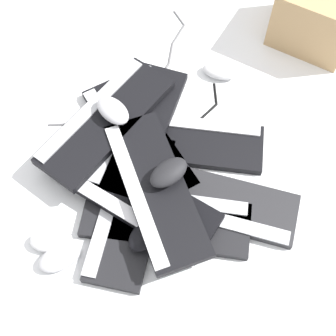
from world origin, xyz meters
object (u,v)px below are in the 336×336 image
Objects in this scene: keyboard_7 at (155,189)px; mouse_6 at (112,99)px; keyboard_0 at (130,207)px; keyboard_3 at (186,141)px; mouse_3 at (113,110)px; keyboard_1 at (166,219)px; cardboard_box at (319,14)px; keyboard_2 at (214,202)px; keyboard_8 at (106,120)px; mouse_1 at (220,70)px; keyboard_5 at (139,127)px; mouse_2 at (169,173)px; mouse_5 at (146,234)px; keyboard_6 at (137,198)px; mouse_0 at (51,240)px; keyboard_4 at (137,138)px; mouse_4 at (60,258)px.

keyboard_7 reaches higher than mouse_6.
keyboard_7 is at bearing 176.43° from keyboard_0.
mouse_3 is (0.17, -0.12, 0.10)m from keyboard_3.
keyboard_0 is at bearing -44.62° from keyboard_1.
mouse_3 is at bearing 7.27° from cardboard_box.
keyboard_8 is at bearing -60.44° from keyboard_2.
mouse_1 is at bearing -143.57° from keyboard_0.
mouse_2 is (-0.01, 0.20, 0.07)m from keyboard_5.
keyboard_2 is at bearing 177.65° from keyboard_1.
mouse_5 is 1.00× the size of mouse_6.
keyboard_6 is at bearing 66.95° from keyboard_5.
mouse_2 reaches higher than keyboard_5.
keyboard_2 is at bearing 152.39° from keyboard_7.
keyboard_1 is at bearing 98.12° from keyboard_8.
mouse_6 is at bearing -99.93° from mouse_2.
mouse_1 is (-0.40, -0.07, -0.05)m from keyboard_8.
mouse_6 is (-0.07, -0.45, -0.03)m from mouse_5.
keyboard_1 is at bearing -170.33° from mouse_0.
keyboard_1 is 0.14m from keyboard_2.
keyboard_8 reaches higher than mouse_0.
mouse_0 is (0.32, 0.20, 0.01)m from keyboard_4.
mouse_4 is (0.29, -0.01, 0.01)m from keyboard_1.
keyboard_5 is 0.22m from keyboard_6.
mouse_3 is at bearing -33.61° from keyboard_5.
keyboard_2 is 0.97× the size of keyboard_7.
keyboard_2 is (-0.14, 0.01, 0.00)m from keyboard_1.
keyboard_6 is at bearing 68.57° from keyboard_4.
cardboard_box reaches higher than keyboard_3.
cardboard_box reaches higher than mouse_5.
mouse_4 is (0.31, 0.25, 0.01)m from keyboard_4.
mouse_1 is at bearing -142.32° from keyboard_6.
keyboard_2 is 3.95× the size of mouse_3.
keyboard_1 is at bearing 91.54° from keyboard_7.
keyboard_5 is 0.22m from keyboard_7.
keyboard_7 is at bearing -27.61° from keyboard_2.
mouse_4 is at bearing 118.24° from mouse_0.
mouse_6 is (0.04, -0.34, -0.09)m from mouse_2.
keyboard_3 is at bearing 148.46° from keyboard_8.
keyboard_2 is 0.43m from mouse_4.
keyboard_4 is 0.15m from mouse_6.
mouse_3 reaches higher than mouse_0.
cardboard_box reaches higher than mouse_2.
mouse_2 is (0.31, 0.31, 0.09)m from mouse_1.
mouse_6 reaches higher than keyboard_0.
keyboard_2 is 0.29m from keyboard_4.
cardboard_box is at bearing -154.16° from keyboard_7.
keyboard_5 is at bearing -117.87° from keyboard_0.
keyboard_0 is at bearing -12.73° from mouse_2.
cardboard_box reaches higher than keyboard_6.
cardboard_box is (-0.99, -0.34, 0.08)m from mouse_0.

